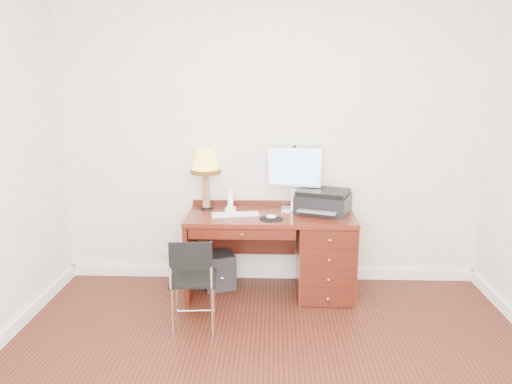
{
  "coord_description": "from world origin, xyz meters",
  "views": [
    {
      "loc": [
        0.02,
        -2.93,
        1.96
      ],
      "look_at": [
        -0.12,
        1.2,
        1.0
      ],
      "focal_mm": 35.0,
      "sensor_mm": 36.0,
      "label": 1
    }
  ],
  "objects_px": {
    "desk": "(306,250)",
    "monitor": "(294,171)",
    "phone": "(231,206)",
    "chair": "(192,275)",
    "printer": "(323,201)",
    "leg_lamp": "(206,165)",
    "equipment_box": "(218,270)"
  },
  "relations": [
    {
      "from": "desk",
      "to": "monitor",
      "type": "xyz_separation_m",
      "value": [
        -0.11,
        0.21,
        0.7
      ]
    },
    {
      "from": "phone",
      "to": "chair",
      "type": "bearing_deg",
      "value": -106.8
    },
    {
      "from": "printer",
      "to": "chair",
      "type": "bearing_deg",
      "value": -122.54
    },
    {
      "from": "desk",
      "to": "phone",
      "type": "xyz_separation_m",
      "value": [
        -0.69,
        0.06,
        0.4
      ]
    },
    {
      "from": "phone",
      "to": "printer",
      "type": "bearing_deg",
      "value": 1.97
    },
    {
      "from": "monitor",
      "to": "chair",
      "type": "relative_size",
      "value": 0.75
    },
    {
      "from": "monitor",
      "to": "leg_lamp",
      "type": "relative_size",
      "value": 1.01
    },
    {
      "from": "desk",
      "to": "printer",
      "type": "bearing_deg",
      "value": 32.26
    },
    {
      "from": "monitor",
      "to": "chair",
      "type": "bearing_deg",
      "value": -121.76
    },
    {
      "from": "leg_lamp",
      "to": "chair",
      "type": "distance_m",
      "value": 1.14
    },
    {
      "from": "phone",
      "to": "chair",
      "type": "xyz_separation_m",
      "value": [
        -0.24,
        -0.8,
        -0.35
      ]
    },
    {
      "from": "leg_lamp",
      "to": "chair",
      "type": "height_order",
      "value": "leg_lamp"
    },
    {
      "from": "monitor",
      "to": "phone",
      "type": "relative_size",
      "value": 2.89
    },
    {
      "from": "printer",
      "to": "phone",
      "type": "distance_m",
      "value": 0.85
    },
    {
      "from": "leg_lamp",
      "to": "chair",
      "type": "bearing_deg",
      "value": -90.12
    },
    {
      "from": "printer",
      "to": "phone",
      "type": "bearing_deg",
      "value": -157.89
    },
    {
      "from": "desk",
      "to": "equipment_box",
      "type": "relative_size",
      "value": 4.52
    },
    {
      "from": "monitor",
      "to": "phone",
      "type": "bearing_deg",
      "value": -157.21
    },
    {
      "from": "printer",
      "to": "leg_lamp",
      "type": "distance_m",
      "value": 1.13
    },
    {
      "from": "monitor",
      "to": "leg_lamp",
      "type": "xyz_separation_m",
      "value": [
        -0.81,
        -0.04,
        0.06
      ]
    },
    {
      "from": "printer",
      "to": "leg_lamp",
      "type": "xyz_separation_m",
      "value": [
        -1.08,
        0.07,
        0.32
      ]
    },
    {
      "from": "phone",
      "to": "equipment_box",
      "type": "xyz_separation_m",
      "value": [
        -0.13,
        0.03,
        -0.64
      ]
    },
    {
      "from": "monitor",
      "to": "printer",
      "type": "height_order",
      "value": "monitor"
    },
    {
      "from": "leg_lamp",
      "to": "printer",
      "type": "bearing_deg",
      "value": -3.67
    },
    {
      "from": "monitor",
      "to": "desk",
      "type": "bearing_deg",
      "value": -51.97
    },
    {
      "from": "leg_lamp",
      "to": "chair",
      "type": "xyz_separation_m",
      "value": [
        -0.0,
        -0.9,
        -0.7
      ]
    },
    {
      "from": "leg_lamp",
      "to": "equipment_box",
      "type": "relative_size",
      "value": 1.71
    },
    {
      "from": "printer",
      "to": "phone",
      "type": "xyz_separation_m",
      "value": [
        -0.84,
        -0.03,
        -0.04
      ]
    },
    {
      "from": "desk",
      "to": "equipment_box",
      "type": "xyz_separation_m",
      "value": [
        -0.82,
        0.1,
        -0.25
      ]
    },
    {
      "from": "phone",
      "to": "desk",
      "type": "bearing_deg",
      "value": -5.66
    },
    {
      "from": "chair",
      "to": "equipment_box",
      "type": "bearing_deg",
      "value": 78.11
    },
    {
      "from": "printer",
      "to": "chair",
      "type": "xyz_separation_m",
      "value": [
        -1.08,
        -0.83,
        -0.39
      ]
    }
  ]
}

